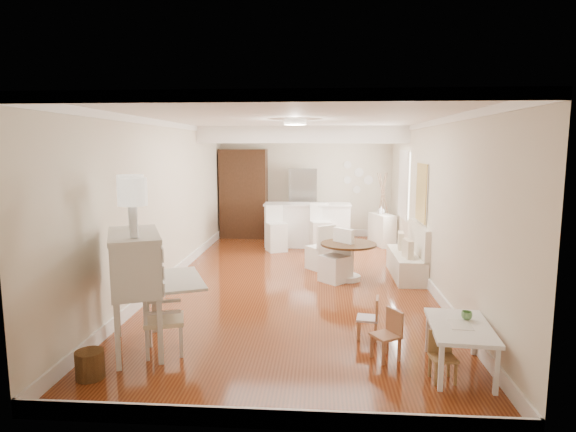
# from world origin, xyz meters

# --- Properties ---
(room) EXTENTS (9.00, 9.04, 2.82)m
(room) POSITION_xyz_m (0.04, 0.32, 1.98)
(room) COLOR brown
(room) RESTS_ON ground
(secretary_bureau) EXTENTS (1.45, 1.46, 1.40)m
(secretary_bureau) POSITION_xyz_m (-1.70, -2.99, 0.70)
(secretary_bureau) COLOR beige
(secretary_bureau) RESTS_ON ground
(gustavian_armchair) EXTENTS (0.58, 0.58, 0.82)m
(gustavian_armchair) POSITION_xyz_m (-1.36, -3.05, 0.41)
(gustavian_armchair) COLOR beige
(gustavian_armchair) RESTS_ON ground
(wicker_basket) EXTENTS (0.33, 0.33, 0.29)m
(wicker_basket) POSITION_xyz_m (-1.93, -3.72, 0.14)
(wicker_basket) COLOR #55371A
(wicker_basket) RESTS_ON ground
(kids_table) EXTENTS (0.70, 1.07, 0.51)m
(kids_table) POSITION_xyz_m (1.90, -3.30, 0.26)
(kids_table) COLOR white
(kids_table) RESTS_ON ground
(kids_chair_a) EXTENTS (0.38, 0.38, 0.57)m
(kids_chair_a) POSITION_xyz_m (1.16, -3.06, 0.28)
(kids_chair_a) COLOR #AE744F
(kids_chair_a) RESTS_ON ground
(kids_chair_b) EXTENTS (0.30, 0.30, 0.54)m
(kids_chair_b) POSITION_xyz_m (1.02, -2.48, 0.27)
(kids_chair_b) COLOR #B07550
(kids_chair_b) RESTS_ON ground
(kids_chair_c) EXTENTS (0.27, 0.27, 0.51)m
(kids_chair_c) POSITION_xyz_m (1.68, -3.53, 0.26)
(kids_chair_c) COLOR #9E7848
(kids_chair_c) RESTS_ON ground
(banquette) EXTENTS (0.52, 1.60, 0.98)m
(banquette) POSITION_xyz_m (1.99, 0.50, 0.49)
(banquette) COLOR silver
(banquette) RESTS_ON ground
(dining_table) EXTENTS (1.02, 1.02, 0.67)m
(dining_table) POSITION_xyz_m (0.92, 0.17, 0.34)
(dining_table) COLOR #422915
(dining_table) RESTS_ON ground
(slip_chair_near) EXTENTS (0.63, 0.63, 0.93)m
(slip_chair_near) POSITION_xyz_m (0.69, 0.08, 0.46)
(slip_chair_near) COLOR white
(slip_chair_near) RESTS_ON ground
(slip_chair_far) EXTENTS (0.60, 0.60, 0.88)m
(slip_chair_far) POSITION_xyz_m (0.41, 0.95, 0.44)
(slip_chair_far) COLOR white
(slip_chair_far) RESTS_ON ground
(breakfast_counter) EXTENTS (2.05, 0.65, 1.03)m
(breakfast_counter) POSITION_xyz_m (0.10, 3.10, 0.52)
(breakfast_counter) COLOR white
(breakfast_counter) RESTS_ON ground
(bar_stool_left) EXTENTS (0.54, 0.54, 1.03)m
(bar_stool_left) POSITION_xyz_m (-0.59, 2.50, 0.51)
(bar_stool_left) COLOR white
(bar_stool_left) RESTS_ON ground
(bar_stool_right) EXTENTS (0.52, 0.52, 1.08)m
(bar_stool_right) POSITION_xyz_m (0.41, 2.64, 0.54)
(bar_stool_right) COLOR white
(bar_stool_right) RESTS_ON ground
(pantry_cabinet) EXTENTS (1.20, 0.60, 2.30)m
(pantry_cabinet) POSITION_xyz_m (-1.60, 4.18, 1.15)
(pantry_cabinet) COLOR #381E11
(pantry_cabinet) RESTS_ON ground
(fridge) EXTENTS (0.75, 0.65, 1.80)m
(fridge) POSITION_xyz_m (0.30, 4.15, 0.90)
(fridge) COLOR silver
(fridge) RESTS_ON ground
(sideboard) EXTENTS (0.61, 0.87, 0.76)m
(sideboard) POSITION_xyz_m (1.89, 3.33, 0.38)
(sideboard) COLOR white
(sideboard) RESTS_ON ground
(pencil_cup) EXTENTS (0.13, 0.13, 0.09)m
(pencil_cup) POSITION_xyz_m (2.01, -3.13, 0.56)
(pencil_cup) COLOR #68A15E
(pencil_cup) RESTS_ON kids_table
(branch_vase) EXTENTS (0.23, 0.23, 0.18)m
(branch_vase) POSITION_xyz_m (1.87, 3.36, 0.85)
(branch_vase) COLOR silver
(branch_vase) RESTS_ON sideboard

